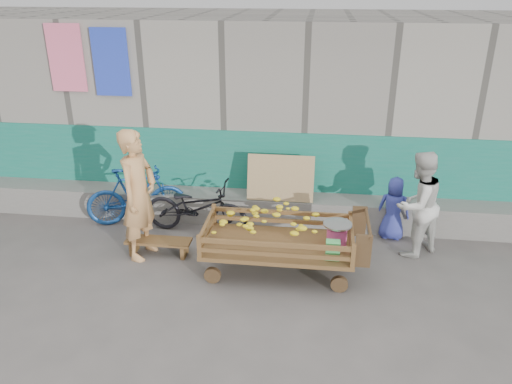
# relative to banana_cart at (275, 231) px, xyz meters

# --- Properties ---
(ground) EXTENTS (80.00, 80.00, 0.00)m
(ground) POSITION_rel_banana_cart_xyz_m (-0.34, -0.90, -0.60)
(ground) COLOR #4F4C48
(ground) RESTS_ON ground
(building_wall) EXTENTS (12.00, 3.50, 3.00)m
(building_wall) POSITION_rel_banana_cart_xyz_m (-0.34, 3.15, 0.86)
(building_wall) COLOR gray
(building_wall) RESTS_ON ground
(banana_cart) EXTENTS (2.09, 0.95, 0.89)m
(banana_cart) POSITION_rel_banana_cart_xyz_m (0.00, 0.00, 0.00)
(banana_cart) COLOR brown
(banana_cart) RESTS_ON ground
(bench) EXTENTS (0.91, 0.27, 0.23)m
(bench) POSITION_rel_banana_cart_xyz_m (-1.64, 0.25, -0.44)
(bench) COLOR brown
(bench) RESTS_ON ground
(vendor_man) EXTENTS (0.56, 0.74, 1.81)m
(vendor_man) POSITION_rel_banana_cart_xyz_m (-1.85, 0.22, 0.30)
(vendor_man) COLOR tan
(vendor_man) RESTS_ON ground
(woman) EXTENTS (0.92, 0.90, 1.50)m
(woman) POSITION_rel_banana_cart_xyz_m (1.87, 0.74, 0.15)
(woman) COLOR silver
(woman) RESTS_ON ground
(child) EXTENTS (0.51, 0.38, 0.95)m
(child) POSITION_rel_banana_cart_xyz_m (1.63, 1.15, -0.13)
(child) COLOR #333C9F
(child) RESTS_ON ground
(bicycle_dark) EXTENTS (1.64, 0.73, 0.83)m
(bicycle_dark) POSITION_rel_banana_cart_xyz_m (-1.27, 0.95, -0.19)
(bicycle_dark) COLOR black
(bicycle_dark) RESTS_ON ground
(bicycle_blue) EXTENTS (1.59, 0.89, 0.92)m
(bicycle_blue) POSITION_rel_banana_cart_xyz_m (-2.26, 1.15, -0.14)
(bicycle_blue) COLOR #17468E
(bicycle_blue) RESTS_ON ground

